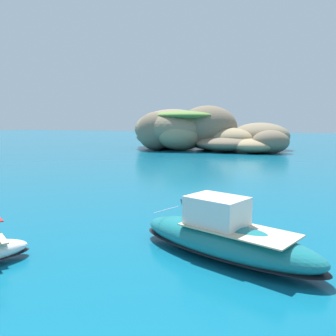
{
  "coord_description": "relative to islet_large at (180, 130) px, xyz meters",
  "views": [
    {
      "loc": [
        7.94,
        -1.04,
        6.08
      ],
      "look_at": [
        -1.46,
        21.02,
        2.89
      ],
      "focal_mm": 37.41,
      "sensor_mm": 36.0,
      "label": 1
    }
  ],
  "objects": [
    {
      "name": "islet_large",
      "position": [
        0.0,
        0.0,
        0.0
      ],
      "size": [
        28.11,
        24.74,
        9.55
      ],
      "color": "#756651",
      "rests_on": "ground"
    },
    {
      "name": "motorboat_teal",
      "position": [
        24.71,
        -58.44,
        -3.37
      ],
      "size": [
        9.63,
        5.6,
        2.72
      ],
      "color": "#19727A",
      "rests_on": "ground"
    },
    {
      "name": "islet_small",
      "position": [
        14.68,
        0.43,
        -1.98
      ],
      "size": [
        22.1,
        22.17,
        5.85
      ],
      "color": "#84755B",
      "rests_on": "ground"
    }
  ]
}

